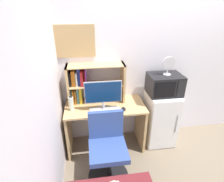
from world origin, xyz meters
TOP-DOWN VIEW (x-y plane):
  - wall_back at (0.40, 0.02)m, footprint 6.40×0.04m
  - wall_left at (-1.62, -1.60)m, footprint 0.04×4.40m
  - desk at (-0.96, -0.28)m, footprint 1.19×0.57m
  - hutch_bookshelf at (-1.20, -0.12)m, footprint 0.84×0.26m
  - monitor at (-0.99, -0.39)m, footprint 0.52×0.20m
  - keyboard at (-0.98, -0.42)m, footprint 0.43×0.15m
  - computer_mouse at (-0.71, -0.44)m, footprint 0.06×0.10m
  - water_bottle at (-1.44, -0.35)m, footprint 0.06×0.06m
  - mini_fridge at (-0.05, -0.26)m, footprint 0.47×0.50m
  - microwave at (-0.05, -0.26)m, footprint 0.49×0.38m
  - desk_fan at (-0.04, -0.27)m, footprint 0.18×0.11m
  - desk_chair at (-0.99, -0.84)m, footprint 0.55×0.55m
  - wall_corkboard at (-1.35, -0.01)m, footprint 0.59×0.02m

SIDE VIEW (x-z plane):
  - desk_chair at x=-0.99m, z-range -0.05..0.87m
  - mini_fridge at x=-0.05m, z-range 0.00..0.91m
  - desk at x=-0.96m, z-range 0.14..0.92m
  - keyboard at x=-0.98m, z-range 0.78..0.80m
  - computer_mouse at x=-0.71m, z-range 0.78..0.81m
  - water_bottle at x=-1.44m, z-range 0.77..1.00m
  - monitor at x=-0.99m, z-range 0.81..1.25m
  - microwave at x=-0.05m, z-range 0.91..1.21m
  - hutch_bookshelf at x=-1.20m, z-range 0.81..1.40m
  - wall_back at x=0.40m, z-range 0.00..2.60m
  - wall_left at x=-1.62m, z-range 0.00..2.60m
  - desk_fan at x=-0.04m, z-range 1.23..1.50m
  - wall_corkboard at x=-1.35m, z-range 1.46..1.90m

